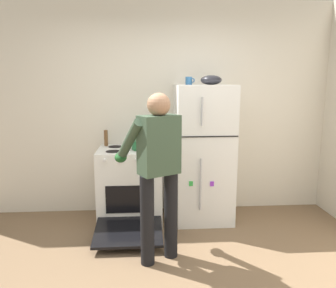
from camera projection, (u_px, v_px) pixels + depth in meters
name	position (u px, v px, depth m)	size (l,w,h in m)	color
kitchen_wall_back	(163.00, 109.00, 4.31)	(6.00, 0.10, 2.70)	silver
refrigerator	(203.00, 153.00, 4.06)	(0.68, 0.72, 1.66)	white
stove_range	(130.00, 186.00, 4.05)	(0.76, 1.21, 0.90)	white
person_cook	(157.00, 163.00, 3.06)	(0.66, 0.71, 1.60)	black
red_pot	(143.00, 145.00, 3.94)	(0.36, 0.26, 0.11)	#236638
coffee_mug	(189.00, 81.00, 3.94)	(0.11, 0.08, 0.10)	#2D6093
pepper_mill	(106.00, 138.00, 4.14)	(0.05, 0.05, 0.20)	brown
mixing_bowl	(211.00, 80.00, 3.90)	(0.25, 0.25, 0.11)	black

